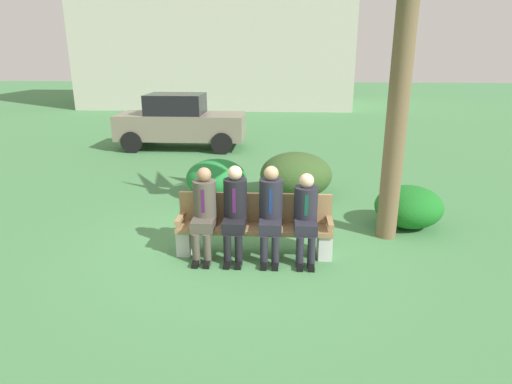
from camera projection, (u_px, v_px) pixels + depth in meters
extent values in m
plane|color=#46804A|center=(242.00, 248.00, 6.78)|extent=(80.00, 80.00, 0.00)
cube|color=#99754C|center=(254.00, 228.00, 6.46)|extent=(2.27, 0.44, 0.07)
cube|color=#99754C|center=(255.00, 207.00, 6.56)|extent=(2.27, 0.06, 0.45)
cube|color=#99754C|center=(180.00, 218.00, 6.48)|extent=(0.08, 0.44, 0.06)
cube|color=#99754C|center=(330.00, 222.00, 6.35)|extent=(0.08, 0.44, 0.06)
cube|color=silver|center=(185.00, 241.00, 6.59)|extent=(0.20, 0.37, 0.38)
cube|color=silver|center=(324.00, 244.00, 6.46)|extent=(0.20, 0.37, 0.38)
cube|color=#4C473D|center=(203.00, 224.00, 6.30)|extent=(0.32, 0.38, 0.16)
cylinder|color=#4C473D|center=(196.00, 249.00, 6.22)|extent=(0.11, 0.11, 0.45)
cylinder|color=#4C473D|center=(207.00, 249.00, 6.21)|extent=(0.11, 0.11, 0.45)
cube|color=black|center=(196.00, 263.00, 6.22)|extent=(0.09, 0.22, 0.07)
cube|color=black|center=(207.00, 263.00, 6.21)|extent=(0.09, 0.22, 0.07)
cylinder|color=#4C473D|center=(205.00, 199.00, 6.39)|extent=(0.34, 0.34, 0.54)
cube|color=#4C1951|center=(203.00, 201.00, 6.22)|extent=(0.05, 0.01, 0.35)
sphere|color=#9E7556|center=(204.00, 175.00, 6.28)|extent=(0.21, 0.21, 0.21)
cube|color=black|center=(234.00, 225.00, 6.28)|extent=(0.32, 0.38, 0.16)
cylinder|color=black|center=(227.00, 250.00, 6.19)|extent=(0.11, 0.11, 0.45)
cylinder|color=black|center=(239.00, 250.00, 6.18)|extent=(0.11, 0.11, 0.45)
cube|color=black|center=(227.00, 264.00, 6.19)|extent=(0.09, 0.22, 0.07)
cube|color=black|center=(238.00, 264.00, 6.18)|extent=(0.09, 0.22, 0.07)
cylinder|color=black|center=(235.00, 198.00, 6.35)|extent=(0.34, 0.34, 0.58)
cube|color=#4C1951|center=(234.00, 201.00, 6.19)|extent=(0.05, 0.01, 0.37)
sphere|color=beige|center=(235.00, 173.00, 6.24)|extent=(0.21, 0.21, 0.21)
cube|color=#23232D|center=(270.00, 226.00, 6.24)|extent=(0.32, 0.38, 0.16)
cylinder|color=#23232D|center=(264.00, 251.00, 6.16)|extent=(0.11, 0.11, 0.45)
cylinder|color=#23232D|center=(275.00, 251.00, 6.15)|extent=(0.11, 0.11, 0.45)
cube|color=black|center=(264.00, 265.00, 6.16)|extent=(0.09, 0.22, 0.07)
cube|color=black|center=(275.00, 265.00, 6.15)|extent=(0.09, 0.22, 0.07)
cylinder|color=#23232D|center=(271.00, 199.00, 6.32)|extent=(0.34, 0.34, 0.58)
cube|color=navy|center=(271.00, 201.00, 6.16)|extent=(0.05, 0.01, 0.37)
sphere|color=tan|center=(271.00, 173.00, 6.21)|extent=(0.21, 0.21, 0.21)
cube|color=#23232D|center=(306.00, 227.00, 6.21)|extent=(0.32, 0.38, 0.16)
cylinder|color=#23232D|center=(300.00, 252.00, 6.13)|extent=(0.11, 0.11, 0.45)
cylinder|color=#23232D|center=(311.00, 252.00, 6.12)|extent=(0.11, 0.11, 0.45)
cube|color=black|center=(299.00, 266.00, 6.13)|extent=(0.09, 0.22, 0.07)
cube|color=black|center=(311.00, 267.00, 6.12)|extent=(0.09, 0.22, 0.07)
cylinder|color=#23232D|center=(306.00, 203.00, 6.31)|extent=(0.34, 0.34, 0.48)
cube|color=#144C3D|center=(306.00, 205.00, 6.14)|extent=(0.05, 0.01, 0.31)
sphere|color=beige|center=(307.00, 181.00, 6.20)|extent=(0.21, 0.21, 0.21)
cylinder|color=brown|center=(397.00, 118.00, 6.65)|extent=(0.32, 0.32, 3.88)
ellipsoid|color=#1F7833|center=(216.00, 178.00, 9.11)|extent=(1.25, 1.15, 0.78)
ellipsoid|color=#335124|center=(296.00, 175.00, 9.10)|extent=(1.49, 1.36, 0.93)
ellipsoid|color=#1B6E22|center=(409.00, 207.00, 7.53)|extent=(1.15, 1.05, 0.72)
cube|color=slate|center=(182.00, 126.00, 13.67)|extent=(3.91, 1.58, 0.76)
cube|color=black|center=(176.00, 104.00, 13.48)|extent=(1.71, 1.37, 0.60)
cylinder|color=black|center=(229.00, 134.00, 14.44)|extent=(0.64, 0.14, 0.64)
cylinder|color=black|center=(222.00, 144.00, 12.96)|extent=(0.64, 0.14, 0.64)
cylinder|color=black|center=(147.00, 133.00, 14.62)|extent=(0.64, 0.14, 0.64)
cylinder|color=black|center=(131.00, 142.00, 13.14)|extent=(0.64, 0.14, 0.64)
cube|color=#BAB7A9|center=(219.00, 25.00, 24.38)|extent=(14.31, 6.78, 8.74)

